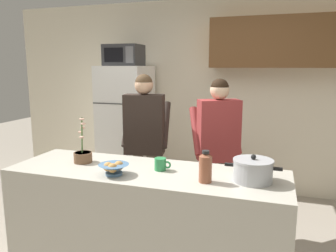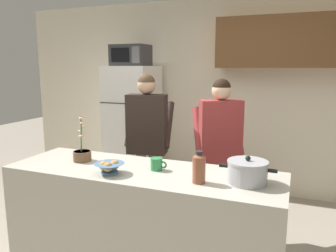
{
  "view_description": "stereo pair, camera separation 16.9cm",
  "coord_description": "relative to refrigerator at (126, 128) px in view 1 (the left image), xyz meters",
  "views": [
    {
      "loc": [
        0.91,
        -2.24,
        1.7
      ],
      "look_at": [
        0.0,
        0.55,
        1.17
      ],
      "focal_mm": 35.04,
      "sensor_mm": 36.0,
      "label": 1
    },
    {
      "loc": [
        1.07,
        -2.18,
        1.7
      ],
      "look_at": [
        0.0,
        0.55,
        1.17
      ],
      "focal_mm": 35.04,
      "sensor_mm": 36.0,
      "label": 2
    }
  ],
  "objects": [
    {
      "name": "back_wall_unit",
      "position": [
        1.28,
        0.41,
        0.58
      ],
      "size": [
        6.0,
        0.48,
        2.6
      ],
      "color": "beige",
      "rests_on": "ground"
    },
    {
      "name": "kitchen_island",
      "position": [
        1.04,
        -1.85,
        -0.4
      ],
      "size": [
        2.14,
        0.68,
        0.92
      ],
      "primitive_type": "cube",
      "color": "#BCB7A8",
      "rests_on": "ground"
    },
    {
      "name": "refrigerator",
      "position": [
        0.0,
        0.0,
        0.0
      ],
      "size": [
        0.64,
        0.68,
        1.71
      ],
      "color": "white",
      "rests_on": "ground"
    },
    {
      "name": "microwave",
      "position": [
        0.0,
        -0.02,
        1.0
      ],
      "size": [
        0.48,
        0.37,
        0.28
      ],
      "color": "#2D2D30",
      "rests_on": "refrigerator"
    },
    {
      "name": "person_near_pot",
      "position": [
        0.66,
        -0.94,
        0.16
      ],
      "size": [
        0.55,
        0.48,
        1.63
      ],
      "color": "#726656",
      "rests_on": "ground"
    },
    {
      "name": "person_by_sink",
      "position": [
        1.44,
        -0.9,
        0.13
      ],
      "size": [
        0.59,
        0.56,
        1.59
      ],
      "color": "#726656",
      "rests_on": "ground"
    },
    {
      "name": "cooking_pot",
      "position": [
        1.84,
        -1.85,
        0.14
      ],
      "size": [
        0.39,
        0.28,
        0.19
      ],
      "color": "#ADAFB5",
      "rests_on": "kitchen_island"
    },
    {
      "name": "coffee_mug",
      "position": [
        1.15,
        -1.81,
        0.11
      ],
      "size": [
        0.13,
        0.09,
        0.1
      ],
      "color": "#2D8C4C",
      "rests_on": "kitchen_island"
    },
    {
      "name": "bread_bowl",
      "position": [
        0.86,
        -2.03,
        0.11
      ],
      "size": [
        0.22,
        0.22,
        0.1
      ],
      "color": "#4C7299",
      "rests_on": "kitchen_island"
    },
    {
      "name": "bottle_near_edge",
      "position": [
        1.53,
        -1.96,
        0.17
      ],
      "size": [
        0.09,
        0.09,
        0.22
      ],
      "color": "brown",
      "rests_on": "kitchen_island"
    },
    {
      "name": "potted_orchid",
      "position": [
        0.47,
        -1.82,
        0.13
      ],
      "size": [
        0.15,
        0.15,
        0.38
      ],
      "color": "brown",
      "rests_on": "kitchen_island"
    }
  ]
}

